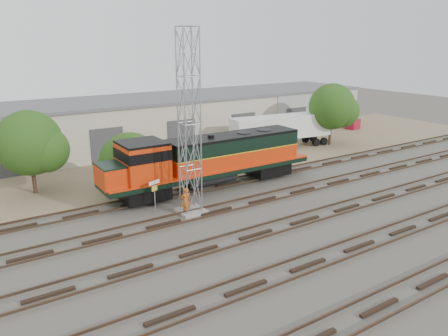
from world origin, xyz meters
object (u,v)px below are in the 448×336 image
locomotive (208,160)px  worker (186,201)px  signal_tower (189,127)px  semi_trailer (284,128)px

locomotive → worker: (-3.97, -3.71, -1.48)m
locomotive → worker: size_ratio=9.28×
signal_tower → worker: 5.03m
locomotive → semi_trailer: bearing=27.6°
signal_tower → worker: (-0.47, -0.14, -5.00)m
worker → semi_trailer: 21.21m
worker → locomotive: bearing=-139.9°
signal_tower → semi_trailer: signal_tower is taller
signal_tower → worker: size_ratio=6.40×
signal_tower → semi_trailer: size_ratio=1.03×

